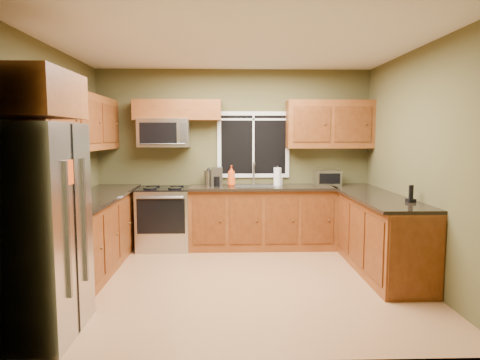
{
  "coord_description": "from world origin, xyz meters",
  "views": [
    {
      "loc": [
        -0.1,
        -4.86,
        1.7
      ],
      "look_at": [
        0.05,
        0.35,
        1.15
      ],
      "focal_mm": 32.0,
      "sensor_mm": 36.0,
      "label": 1
    }
  ],
  "objects": [
    {
      "name": "floor",
      "position": [
        0.0,
        0.0,
        0.0
      ],
      "size": [
        4.2,
        4.2,
        0.0
      ],
      "primitive_type": "plane",
      "color": "#A27147",
      "rests_on": "ground"
    },
    {
      "name": "ceiling",
      "position": [
        0.0,
        0.0,
        2.7
      ],
      "size": [
        4.2,
        4.2,
        0.0
      ],
      "primitive_type": "plane",
      "rotation": [
        3.14,
        0.0,
        0.0
      ],
      "color": "white",
      "rests_on": "back_wall"
    },
    {
      "name": "back_wall",
      "position": [
        0.0,
        1.8,
        1.35
      ],
      "size": [
        4.2,
        0.0,
        4.2
      ],
      "primitive_type": "plane",
      "rotation": [
        1.57,
        0.0,
        0.0
      ],
      "color": "#4E4B29",
      "rests_on": "ground"
    },
    {
      "name": "front_wall",
      "position": [
        0.0,
        -1.8,
        1.35
      ],
      "size": [
        4.2,
        0.0,
        4.2
      ],
      "primitive_type": "plane",
      "rotation": [
        -1.57,
        0.0,
        0.0
      ],
      "color": "#4E4B29",
      "rests_on": "ground"
    },
    {
      "name": "left_wall",
      "position": [
        -2.1,
        0.0,
        1.35
      ],
      "size": [
        0.0,
        3.6,
        3.6
      ],
      "primitive_type": "plane",
      "rotation": [
        1.57,
        0.0,
        1.57
      ],
      "color": "#4E4B29",
      "rests_on": "ground"
    },
    {
      "name": "right_wall",
      "position": [
        2.1,
        0.0,
        1.35
      ],
      "size": [
        0.0,
        3.6,
        3.6
      ],
      "primitive_type": "plane",
      "rotation": [
        1.57,
        0.0,
        -1.57
      ],
      "color": "#4E4B29",
      "rests_on": "ground"
    },
    {
      "name": "window",
      "position": [
        0.3,
        1.78,
        1.55
      ],
      "size": [
        1.12,
        0.03,
        1.02
      ],
      "color": "white",
      "rests_on": "back_wall"
    },
    {
      "name": "base_cabinets_left",
      "position": [
        -1.8,
        0.48,
        0.45
      ],
      "size": [
        0.6,
        2.65,
        0.9
      ],
      "primitive_type": "cube",
      "color": "brown",
      "rests_on": "ground"
    },
    {
      "name": "countertop_left",
      "position": [
        -1.78,
        0.48,
        0.92
      ],
      "size": [
        0.65,
        2.65,
        0.04
      ],
      "primitive_type": "cube",
      "color": "black",
      "rests_on": "base_cabinets_left"
    },
    {
      "name": "base_cabinets_back",
      "position": [
        0.42,
        1.5,
        0.45
      ],
      "size": [
        2.17,
        0.6,
        0.9
      ],
      "primitive_type": "cube",
      "color": "brown",
      "rests_on": "ground"
    },
    {
      "name": "countertop_back",
      "position": [
        0.42,
        1.48,
        0.92
      ],
      "size": [
        2.17,
        0.65,
        0.04
      ],
      "primitive_type": "cube",
      "color": "black",
      "rests_on": "base_cabinets_back"
    },
    {
      "name": "base_cabinets_peninsula",
      "position": [
        1.8,
        0.54,
        0.45
      ],
      "size": [
        0.6,
        2.52,
        0.9
      ],
      "color": "brown",
      "rests_on": "ground"
    },
    {
      "name": "countertop_peninsula",
      "position": [
        1.78,
        0.55,
        0.92
      ],
      "size": [
        0.65,
        2.5,
        0.04
      ],
      "primitive_type": "cube",
      "color": "black",
      "rests_on": "base_cabinets_peninsula"
    },
    {
      "name": "upper_cabinets_left",
      "position": [
        -1.94,
        0.48,
        1.86
      ],
      "size": [
        0.33,
        2.65,
        0.72
      ],
      "primitive_type": "cube",
      "color": "brown",
      "rests_on": "left_wall"
    },
    {
      "name": "upper_cabinets_back_left",
      "position": [
        -0.85,
        1.64,
        2.07
      ],
      "size": [
        1.3,
        0.33,
        0.3
      ],
      "primitive_type": "cube",
      "color": "brown",
      "rests_on": "back_wall"
    },
    {
      "name": "upper_cabinets_back_right",
      "position": [
        1.45,
        1.64,
        1.86
      ],
      "size": [
        1.3,
        0.33,
        0.72
      ],
      "primitive_type": "cube",
      "color": "brown",
      "rests_on": "back_wall"
    },
    {
      "name": "upper_cabinet_over_fridge",
      "position": [
        -1.74,
        -1.3,
        2.03
      ],
      "size": [
        0.72,
        0.9,
        0.38
      ],
      "primitive_type": "cube",
      "color": "brown",
      "rests_on": "left_wall"
    },
    {
      "name": "refrigerator",
      "position": [
        -1.74,
        -1.3,
        0.9
      ],
      "size": [
        0.74,
        0.9,
        1.8
      ],
      "color": "#B7B7BC",
      "rests_on": "ground"
    },
    {
      "name": "range",
      "position": [
        -1.05,
        1.47,
        0.47
      ],
      "size": [
        0.76,
        0.69,
        0.94
      ],
      "color": "#B7B7BC",
      "rests_on": "ground"
    },
    {
      "name": "microwave",
      "position": [
        -1.05,
        1.61,
        1.73
      ],
      "size": [
        0.76,
        0.41,
        0.42
      ],
      "color": "#B7B7BC",
      "rests_on": "back_wall"
    },
    {
      "name": "sink",
      "position": [
        0.3,
        1.49,
        0.95
      ],
      "size": [
        0.6,
        0.42,
        0.36
      ],
      "color": "slate",
      "rests_on": "countertop_back"
    },
    {
      "name": "toaster_oven",
      "position": [
        1.42,
        1.55,
        1.05
      ],
      "size": [
        0.37,
        0.29,
        0.23
      ],
      "color": "#B7B7BC",
      "rests_on": "countertop_back"
    },
    {
      "name": "coffee_maker",
      "position": [
        -0.26,
        1.52,
        1.07
      ],
      "size": [
        0.17,
        0.23,
        0.28
      ],
      "color": "slate",
      "rests_on": "countertop_back"
    },
    {
      "name": "kettle",
      "position": [
        -0.39,
        1.65,
        1.06
      ],
      "size": [
        0.17,
        0.17,
        0.27
      ],
      "color": "#B7B7BC",
      "rests_on": "countertop_back"
    },
    {
      "name": "paper_towel_roll",
      "position": [
        0.65,
        1.54,
        1.08
      ],
      "size": [
        0.14,
        0.14,
        0.3
      ],
      "color": "white",
      "rests_on": "countertop_back"
    },
    {
      "name": "soap_bottle_a",
      "position": [
        -0.05,
        1.5,
        1.09
      ],
      "size": [
        0.13,
        0.13,
        0.31
      ],
      "primitive_type": "imported",
      "rotation": [
        0.0,
        0.0,
        -0.08
      ],
      "color": "#EF5016",
      "rests_on": "countertop_back"
    },
    {
      "name": "soap_bottle_b",
      "position": [
        0.7,
        1.65,
        1.03
      ],
      "size": [
        0.09,
        0.09,
        0.18
      ],
      "primitive_type": "imported",
      "rotation": [
        0.0,
        0.0,
        -0.14
      ],
      "color": "white",
      "rests_on": "countertop_back"
    },
    {
      "name": "soap_bottle_c",
      "position": [
        -0.25,
        1.7,
        1.03
      ],
      "size": [
        0.17,
        0.17,
        0.18
      ],
      "primitive_type": "imported",
      "rotation": [
        0.0,
        0.0,
        0.27
      ],
      "color": "white",
      "rests_on": "countertop_back"
    },
    {
      "name": "cordless_phone",
      "position": [
        1.98,
        -0.11,
        1.0
      ],
      "size": [
        0.1,
        0.1,
        0.2
      ],
      "color": "black",
      "rests_on": "countertop_peninsula"
    }
  ]
}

